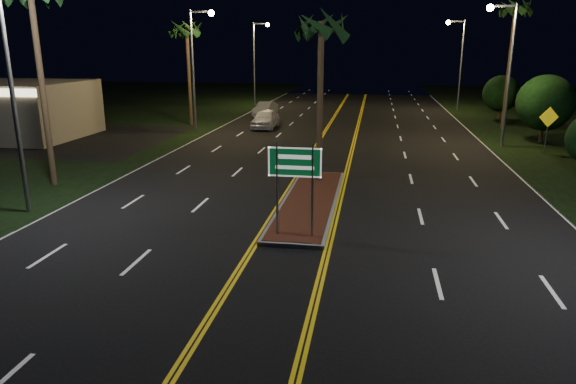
% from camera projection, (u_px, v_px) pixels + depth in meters
% --- Properties ---
extents(ground, '(120.00, 120.00, 0.00)m').
position_uv_depth(ground, '(280.00, 272.00, 15.08)').
color(ground, black).
rests_on(ground, ground).
extents(median_island, '(2.25, 10.25, 0.17)m').
position_uv_depth(median_island, '(310.00, 201.00, 21.70)').
color(median_island, gray).
rests_on(median_island, ground).
extents(highway_sign, '(1.80, 0.08, 3.20)m').
position_uv_depth(highway_sign, '(295.00, 171.00, 17.08)').
color(highway_sign, gray).
rests_on(highway_sign, ground).
extents(streetlight_left_near, '(1.91, 0.44, 9.00)m').
position_uv_depth(streetlight_left_near, '(18.00, 67.00, 19.03)').
color(streetlight_left_near, gray).
rests_on(streetlight_left_near, ground).
extents(streetlight_left_mid, '(1.91, 0.44, 9.00)m').
position_uv_depth(streetlight_left_mid, '(197.00, 57.00, 38.01)').
color(streetlight_left_mid, gray).
rests_on(streetlight_left_mid, ground).
extents(streetlight_left_far, '(1.91, 0.44, 9.00)m').
position_uv_depth(streetlight_left_far, '(257.00, 54.00, 56.99)').
color(streetlight_left_far, gray).
rests_on(streetlight_left_far, ground).
extents(streetlight_right_mid, '(1.91, 0.44, 9.00)m').
position_uv_depth(streetlight_right_mid, '(505.00, 59.00, 32.73)').
color(streetlight_right_mid, gray).
rests_on(streetlight_right_mid, ground).
extents(streetlight_right_far, '(1.91, 0.44, 9.00)m').
position_uv_depth(streetlight_right_far, '(458.00, 55.00, 51.71)').
color(streetlight_right_far, gray).
rests_on(streetlight_right_far, ground).
extents(palm_median, '(2.40, 2.40, 8.30)m').
position_uv_depth(palm_median, '(321.00, 26.00, 23.07)').
color(palm_median, '#382819').
rests_on(palm_median, ground).
extents(palm_left_far, '(2.40, 2.40, 8.80)m').
position_uv_depth(palm_left_far, '(187.00, 30.00, 41.59)').
color(palm_left_far, '#382819').
rests_on(palm_left_far, ground).
extents(palm_right_far, '(2.40, 2.40, 10.30)m').
position_uv_depth(palm_right_far, '(516.00, 9.00, 39.03)').
color(palm_right_far, '#382819').
rests_on(palm_right_far, ground).
extents(shrub_mid, '(3.78, 3.78, 4.62)m').
position_uv_depth(shrub_mid, '(545.00, 103.00, 34.89)').
color(shrub_mid, '#382819').
rests_on(shrub_mid, ground).
extents(shrub_far, '(3.24, 3.24, 3.96)m').
position_uv_depth(shrub_far, '(501.00, 93.00, 46.41)').
color(shrub_far, '#382819').
rests_on(shrub_far, ground).
extents(car_near, '(2.34, 5.37, 1.79)m').
position_uv_depth(car_near, '(265.00, 117.00, 41.73)').
color(car_near, silver).
rests_on(car_near, ground).
extents(car_far, '(2.51, 4.75, 1.51)m').
position_uv_depth(car_far, '(265.00, 108.00, 49.33)').
color(car_far, silver).
rests_on(car_far, ground).
extents(warning_sign, '(1.19, 0.30, 2.89)m').
position_uv_depth(warning_sign, '(548.00, 123.00, 31.19)').
color(warning_sign, gray).
rests_on(warning_sign, ground).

